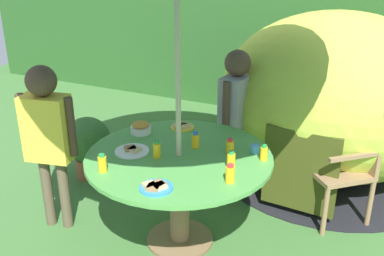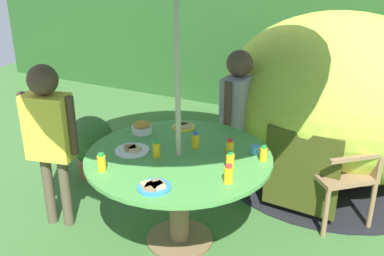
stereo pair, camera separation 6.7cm
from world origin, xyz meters
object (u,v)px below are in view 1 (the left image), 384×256
object	(u,v)px
juice_bottle_mid_right	(157,150)
potted_plant	(88,144)
juice_bottle_near_left	(230,174)
plate_far_right	(156,187)
plate_front_edge	(132,150)
juice_bottle_center_front	(195,140)
child_in_yellow_shirt	(47,128)
snack_bowl	(141,128)
cup_near	(255,149)
juice_bottle_mid_left	(264,153)
child_in_grey_shirt	(236,104)
plate_near_right	(182,126)
garden_table	(179,176)
juice_bottle_center_back	(231,160)
dome_tent	(335,96)
juice_bottle_far_left	(230,146)
juice_bottle_back_edge	(102,163)
wooden_chair	(346,154)

from	to	relation	value
juice_bottle_mid_right	potted_plant	bearing A→B (deg)	149.36
juice_bottle_near_left	plate_far_right	bearing A→B (deg)	-145.28
plate_front_edge	juice_bottle_center_front	size ratio (longest dim) A/B	2.03
plate_far_right	juice_bottle_mid_right	size ratio (longest dim) A/B	1.70
child_in_yellow_shirt	juice_bottle_mid_right	distance (m)	0.85
snack_bowl	cup_near	size ratio (longest dim) A/B	2.50
juice_bottle_mid_left	juice_bottle_mid_right	bearing A→B (deg)	-158.83
child_in_grey_shirt	plate_near_right	bearing A→B (deg)	-26.31
cup_near	child_in_grey_shirt	bearing A→B (deg)	119.99
garden_table	juice_bottle_center_back	world-z (taller)	juice_bottle_center_back
dome_tent	plate_near_right	distance (m)	1.56
plate_front_edge	juice_bottle_near_left	world-z (taller)	juice_bottle_near_left
juice_bottle_center_front	juice_bottle_mid_left	distance (m)	0.50
plate_far_right	juice_bottle_mid_left	size ratio (longest dim) A/B	1.85
potted_plant	juice_bottle_mid_left	xyz separation A→B (m)	(1.77, -0.39, 0.44)
juice_bottle_near_left	juice_bottle_center_back	distance (m)	0.19
dome_tent	juice_bottle_center_back	bearing A→B (deg)	-98.95
potted_plant	child_in_yellow_shirt	bearing A→B (deg)	-71.42
juice_bottle_far_left	juice_bottle_mid_left	distance (m)	0.25
potted_plant	juice_bottle_far_left	xyz separation A→B (m)	(1.52, -0.37, 0.43)
garden_table	plate_far_right	xyz separation A→B (m)	(0.07, -0.46, 0.17)
dome_tent	plate_front_edge	size ratio (longest dim) A/B	9.67
dome_tent	plate_near_right	bearing A→B (deg)	-124.59
juice_bottle_near_left	juice_bottle_center_back	size ratio (longest dim) A/B	1.03
garden_table	juice_bottle_near_left	world-z (taller)	juice_bottle_near_left
plate_near_right	juice_bottle_near_left	world-z (taller)	juice_bottle_near_left
child_in_grey_shirt	juice_bottle_far_left	bearing A→B (deg)	22.59
child_in_grey_shirt	juice_bottle_near_left	distance (m)	1.15
plate_front_edge	juice_bottle_mid_left	xyz separation A→B (m)	(0.87, 0.26, 0.04)
plate_far_right	juice_bottle_far_left	distance (m)	0.69
snack_bowl	juice_bottle_mid_left	bearing A→B (deg)	-3.04
juice_bottle_far_left	snack_bowl	bearing A→B (deg)	177.18
juice_bottle_far_left	juice_bottle_mid_left	bearing A→B (deg)	-3.68
juice_bottle_center_back	juice_bottle_back_edge	bearing A→B (deg)	-152.10
wooden_chair	juice_bottle_mid_right	world-z (taller)	wooden_chair
dome_tent	child_in_yellow_shirt	bearing A→B (deg)	-128.84
juice_bottle_center_front	juice_bottle_mid_left	size ratio (longest dim) A/B	1.06
garden_table	snack_bowl	bearing A→B (deg)	152.41
wooden_chair	cup_near	distance (m)	0.87
dome_tent	juice_bottle_back_edge	size ratio (longest dim) A/B	18.99
juice_bottle_back_edge	plate_front_edge	bearing A→B (deg)	86.31
dome_tent	plate_front_edge	world-z (taller)	dome_tent
child_in_yellow_shirt	snack_bowl	bearing A→B (deg)	27.16
garden_table	wooden_chair	distance (m)	1.36
plate_near_right	juice_bottle_back_edge	size ratio (longest dim) A/B	1.50
snack_bowl	plate_far_right	distance (m)	0.86
plate_near_right	plate_far_right	bearing A→B (deg)	-74.00
juice_bottle_mid_left	juice_bottle_mid_right	xyz separation A→B (m)	(-0.68, -0.26, 0.00)
plate_near_right	juice_bottle_center_back	size ratio (longest dim) A/B	1.55
juice_bottle_back_edge	plate_near_right	bearing A→B (deg)	79.79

